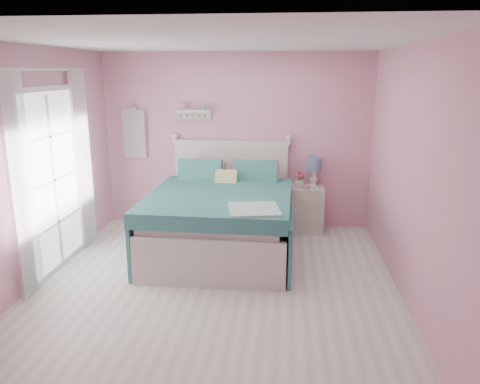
% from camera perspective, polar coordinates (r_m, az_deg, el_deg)
% --- Properties ---
extents(floor, '(4.50, 4.50, 0.00)m').
position_cam_1_polar(floor, '(5.29, -3.04, -11.51)').
color(floor, beige).
rests_on(floor, ground).
extents(room_shell, '(4.50, 4.50, 4.50)m').
position_cam_1_polar(room_shell, '(4.81, -3.30, 5.69)').
color(room_shell, pink).
rests_on(room_shell, floor).
extents(bed, '(1.83, 2.30, 1.32)m').
position_cam_1_polar(bed, '(6.16, -2.24, -3.36)').
color(bed, silver).
rests_on(bed, floor).
extents(nightstand, '(0.47, 0.46, 0.68)m').
position_cam_1_polar(nightstand, '(6.99, 8.18, -2.08)').
color(nightstand, beige).
rests_on(nightstand, floor).
extents(table_lamp, '(0.21, 0.21, 0.42)m').
position_cam_1_polar(table_lamp, '(6.94, 9.01, 3.11)').
color(table_lamp, white).
rests_on(table_lamp, nightstand).
extents(vase, '(0.17, 0.17, 0.14)m').
position_cam_1_polar(vase, '(6.90, 7.23, 1.22)').
color(vase, silver).
rests_on(vase, nightstand).
extents(teacup, '(0.11, 0.11, 0.07)m').
position_cam_1_polar(teacup, '(6.79, 8.05, 0.68)').
color(teacup, pink).
rests_on(teacup, nightstand).
extents(roses, '(0.14, 0.11, 0.12)m').
position_cam_1_polar(roses, '(6.87, 7.24, 2.12)').
color(roses, '#C34265').
rests_on(roses, vase).
extents(wall_shelf, '(0.50, 0.15, 0.25)m').
position_cam_1_polar(wall_shelf, '(7.05, -5.66, 9.69)').
color(wall_shelf, silver).
rests_on(wall_shelf, room_shell).
extents(hanging_dress, '(0.34, 0.03, 0.72)m').
position_cam_1_polar(hanging_dress, '(7.31, -12.77, 6.94)').
color(hanging_dress, white).
rests_on(hanging_dress, room_shell).
extents(french_door, '(0.04, 1.32, 2.16)m').
position_cam_1_polar(french_door, '(5.91, -21.83, 1.29)').
color(french_door, silver).
rests_on(french_door, floor).
extents(curtain_near, '(0.04, 0.40, 2.32)m').
position_cam_1_polar(curtain_near, '(5.23, -25.12, 0.52)').
color(curtain_near, white).
rests_on(curtain_near, floor).
extents(curtain_far, '(0.04, 0.40, 2.32)m').
position_cam_1_polar(curtain_far, '(6.52, -18.58, 3.69)').
color(curtain_far, white).
rests_on(curtain_far, floor).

